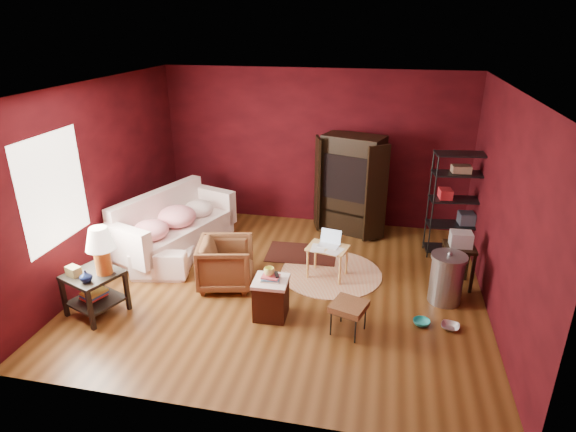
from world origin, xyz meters
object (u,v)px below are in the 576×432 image
(sofa, at_px, (173,228))
(wire_shelving, at_px, (457,200))
(side_table, at_px, (97,263))
(hamper, at_px, (271,297))
(armchair, at_px, (226,261))
(tv_armoire, at_px, (351,183))
(laptop_desk, at_px, (328,250))

(sofa, distance_m, wire_shelving, 4.57)
(side_table, height_order, hamper, side_table)
(side_table, distance_m, hamper, 2.23)
(armchair, xyz_separation_m, side_table, (-1.35, -0.99, 0.34))
(tv_armoire, bearing_deg, sofa, -133.90)
(laptop_desk, relative_size, tv_armoire, 0.41)
(side_table, relative_size, tv_armoire, 0.69)
(tv_armoire, bearing_deg, armchair, -105.35)
(side_table, bearing_deg, laptop_desk, 29.42)
(armchair, height_order, laptop_desk, armchair)
(armchair, bearing_deg, laptop_desk, -80.73)
(sofa, relative_size, hamper, 3.45)
(tv_armoire, xyz_separation_m, wire_shelving, (1.71, -0.59, 0.02))
(sofa, height_order, tv_armoire, tv_armoire)
(hamper, xyz_separation_m, wire_shelving, (2.45, 2.34, 0.65))
(laptop_desk, bearing_deg, sofa, -175.64)
(sofa, xyz_separation_m, hamper, (2.01, -1.50, -0.13))
(armchair, bearing_deg, sofa, 41.74)
(sofa, bearing_deg, laptop_desk, -107.65)
(side_table, xyz_separation_m, laptop_desk, (2.73, 1.54, -0.28))
(tv_armoire, bearing_deg, hamper, -85.48)
(laptop_desk, bearing_deg, armchair, -146.94)
(hamper, distance_m, laptop_desk, 1.32)
(hamper, height_order, laptop_desk, laptop_desk)
(sofa, bearing_deg, wire_shelving, -89.78)
(side_table, bearing_deg, sofa, 85.39)
(wire_shelving, bearing_deg, hamper, -143.83)
(armchair, xyz_separation_m, tv_armoire, (1.55, 2.30, 0.53))
(sofa, bearing_deg, tv_armoire, -73.02)
(sofa, xyz_separation_m, armchair, (1.20, -0.87, -0.03))
(hamper, xyz_separation_m, laptop_desk, (0.57, 1.18, 0.16))
(side_table, xyz_separation_m, hamper, (2.16, 0.36, -0.45))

